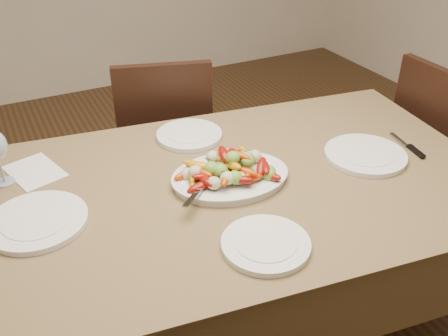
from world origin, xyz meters
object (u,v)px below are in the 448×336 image
object	(u,v)px
serving_platter	(230,178)
plate_left	(37,221)
dining_table	(224,269)
plate_right	(365,155)
chair_far	(165,143)
plate_far	(189,135)
plate_near	(266,245)

from	to	relation	value
serving_platter	plate_left	size ratio (longest dim) A/B	1.30
dining_table	plate_right	world-z (taller)	plate_right
chair_far	serving_platter	size ratio (longest dim) A/B	2.48
serving_platter	plate_far	xyz separation A→B (m)	(0.00, 0.34, -0.00)
plate_far	plate_near	distance (m)	0.68
chair_far	plate_far	world-z (taller)	chair_far
dining_table	plate_far	size ratio (longest dim) A/B	7.29
plate_far	chair_far	bearing A→B (deg)	82.01
serving_platter	plate_left	bearing A→B (deg)	174.82
plate_right	chair_far	bearing A→B (deg)	115.56
chair_far	plate_far	distance (m)	0.57
dining_table	plate_right	bearing A→B (deg)	-8.08
serving_platter	plate_right	bearing A→B (deg)	-8.92
chair_far	plate_right	distance (m)	1.05
plate_right	plate_near	bearing A→B (deg)	-155.72
serving_platter	plate_near	xyz separation A→B (m)	(-0.06, -0.34, -0.00)
dining_table	plate_far	xyz separation A→B (m)	(0.03, 0.35, 0.39)
serving_platter	chair_far	bearing A→B (deg)	85.19
dining_table	plate_left	world-z (taller)	plate_left
plate_left	plate_far	bearing A→B (deg)	25.25
serving_platter	plate_far	distance (m)	0.34
plate_right	plate_far	size ratio (longest dim) A/B	1.15
plate_left	plate_far	size ratio (longest dim) A/B	1.16
serving_platter	plate_near	size ratio (longest dim) A/B	1.54
dining_table	serving_platter	xyz separation A→B (m)	(0.02, 0.00, 0.39)
serving_platter	plate_right	distance (m)	0.51
plate_left	plate_near	bearing A→B (deg)	-35.68
plate_far	plate_near	size ratio (longest dim) A/B	1.01
chair_far	plate_left	bearing A→B (deg)	65.60
plate_left	plate_right	world-z (taller)	same
dining_table	plate_far	world-z (taller)	plate_far
chair_far	plate_left	xyz separation A→B (m)	(-0.68, -0.78, 0.29)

